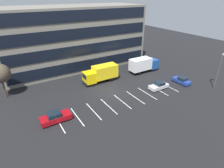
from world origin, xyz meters
The scene contains 10 objects.
ground_plane centered at (0.00, 0.00, 0.00)m, with size 120.00×120.00×0.00m, color black.
office_building centered at (0.00, 17.95, 7.20)m, with size 34.42×12.77×14.40m.
lot_markings centered at (0.00, -3.64, 0.00)m, with size 22.54×5.40×0.01m.
box_truck_blue centered at (11.92, 5.03, 1.93)m, with size 7.41×2.45×3.43m.
box_truck_yellow_all centered at (0.81, 5.51, 1.95)m, with size 7.48×2.48×3.47m.
sedan_silver centered at (8.81, -3.39, 0.68)m, with size 4.01×1.68×1.44m.
sedan_maroon centered at (-11.49, -3.06, 0.75)m, with size 4.43×1.85×1.59m.
sedan_navy centered at (14.64, -4.02, 0.65)m, with size 1.62×3.87×1.39m.
street_light centered at (18.15, -9.14, 4.48)m, with size 1.23×0.28×7.09m.
bare_tree centered at (-17.00, 8.79, 4.58)m, with size 3.34×3.34×6.27m.
Camera 1 is at (-16.19, -26.45, 17.10)m, focal length 30.05 mm.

